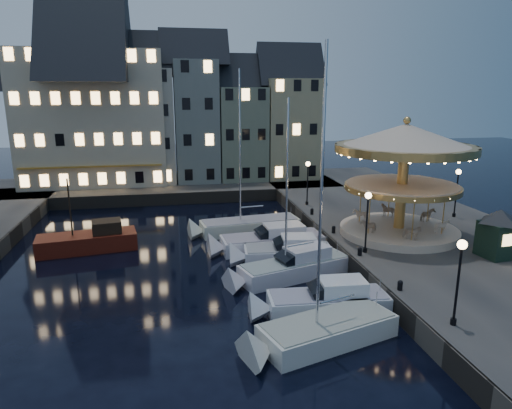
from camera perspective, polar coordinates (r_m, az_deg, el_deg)
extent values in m
plane|color=black|center=(29.40, 0.99, -9.92)|extent=(160.00, 160.00, 0.00)
cube|color=#474442|center=(39.36, 19.55, -3.45)|extent=(16.00, 56.00, 1.30)
cube|color=#474442|center=(55.52, -13.07, 1.96)|extent=(44.00, 12.00, 1.30)
cube|color=#47423A|center=(36.08, 8.44, -4.33)|extent=(0.15, 44.00, 1.30)
cube|color=#47423A|center=(49.60, -11.01, 0.65)|extent=(48.00, 0.15, 1.30)
cylinder|color=black|center=(23.87, 23.44, -13.28)|extent=(0.28, 0.28, 0.30)
cylinder|color=black|center=(23.15, 23.86, -9.41)|extent=(0.12, 0.12, 3.80)
sphere|color=#FFD18C|center=(22.46, 24.38, -4.59)|extent=(0.44, 0.44, 0.44)
cylinder|color=black|center=(31.87, 13.47, -5.57)|extent=(0.28, 0.28, 0.30)
cylinder|color=black|center=(31.33, 13.65, -2.55)|extent=(0.12, 0.12, 3.80)
sphere|color=#FFD18C|center=(30.82, 13.87, 1.10)|extent=(0.44, 0.44, 0.44)
cylinder|color=black|center=(43.99, 6.38, 0.18)|extent=(0.28, 0.28, 0.30)
cylinder|color=black|center=(43.60, 6.44, 2.41)|extent=(0.12, 0.12, 3.80)
sphere|color=#FFD18C|center=(43.24, 6.52, 5.07)|extent=(0.44, 0.44, 0.44)
cylinder|color=black|center=(43.13, 23.50, -1.21)|extent=(0.28, 0.28, 0.30)
cylinder|color=black|center=(42.74, 23.73, 1.06)|extent=(0.12, 0.12, 3.80)
sphere|color=#FFD18C|center=(42.37, 24.00, 3.76)|extent=(0.44, 0.44, 0.44)
cylinder|color=black|center=(26.61, 17.55, -9.75)|extent=(0.28, 0.28, 0.40)
sphere|color=black|center=(26.53, 17.59, -9.31)|extent=(0.30, 0.30, 0.30)
cylinder|color=black|center=(31.19, 12.83, -5.87)|extent=(0.28, 0.28, 0.40)
sphere|color=black|center=(31.11, 12.86, -5.49)|extent=(0.30, 0.30, 0.30)
cylinder|color=black|center=(35.57, 9.67, -3.21)|extent=(0.28, 0.28, 0.40)
sphere|color=black|center=(35.51, 9.68, -2.87)|extent=(0.30, 0.30, 0.30)
cylinder|color=black|center=(40.57, 7.01, -0.96)|extent=(0.28, 0.28, 0.40)
sphere|color=black|center=(40.51, 7.02, -0.66)|extent=(0.30, 0.30, 0.30)
cube|color=gray|center=(58.25, -24.81, 7.72)|extent=(5.00, 8.00, 11.00)
cube|color=gray|center=(57.14, -19.51, 8.62)|extent=(5.60, 8.00, 12.00)
cube|color=#A89F8E|center=(56.50, -13.40, 9.49)|extent=(6.20, 8.00, 13.00)
cube|color=slate|center=(56.50, -7.51, 10.26)|extent=(5.00, 8.00, 14.00)
cube|color=slate|center=(57.19, -1.94, 8.90)|extent=(5.60, 8.00, 11.00)
cube|color=tan|center=(58.37, 4.02, 9.47)|extent=(6.20, 8.00, 12.00)
cube|color=beige|center=(57.03, -19.58, 10.12)|extent=(16.00, 9.00, 15.00)
cube|color=silver|center=(23.43, 8.94, -15.52)|extent=(7.24, 4.49, 1.30)
cube|color=gray|center=(23.10, 9.01, -14.07)|extent=(6.85, 4.19, 0.10)
cylinder|color=silver|center=(20.60, 8.12, 0.10)|extent=(0.14, 0.14, 11.85)
cube|color=silver|center=(25.99, 8.95, -12.37)|extent=(6.67, 2.58, 1.30)
cube|color=gray|center=(25.70, 9.01, -11.03)|extent=(6.33, 2.39, 0.10)
cube|color=silver|center=(25.75, 10.75, -10.02)|extent=(2.58, 1.79, 0.80)
cube|color=black|center=(25.43, 7.88, -10.45)|extent=(1.21, 1.59, 0.91)
cube|color=silver|center=(30.41, 4.93, -8.20)|extent=(7.87, 4.34, 1.30)
cube|color=gray|center=(30.16, 4.95, -7.02)|extent=(7.45, 4.06, 0.10)
cube|color=silver|center=(30.48, 6.41, -5.97)|extent=(3.23, 2.43, 0.80)
cube|color=black|center=(29.74, 3.98, -6.64)|extent=(1.66, 1.86, 0.98)
cylinder|color=silver|center=(28.34, 3.88, 2.29)|extent=(0.14, 0.14, 10.16)
cube|color=silver|center=(32.83, 4.00, -6.47)|extent=(6.41, 3.05, 1.30)
cube|color=gray|center=(32.60, 4.02, -5.36)|extent=(6.09, 2.83, 0.10)
cube|color=silver|center=(32.57, 5.33, -4.61)|extent=(2.54, 2.03, 0.80)
cube|color=black|center=(32.43, 3.16, -4.84)|extent=(1.25, 1.77, 0.89)
cube|color=silver|center=(35.30, 2.03, -4.94)|extent=(7.93, 3.10, 1.30)
cube|color=gray|center=(35.09, 2.04, -3.91)|extent=(7.53, 2.86, 0.10)
cube|color=silver|center=(35.23, 3.50, -3.12)|extent=(3.08, 2.13, 0.80)
cube|color=black|center=(34.83, 1.06, -3.47)|extent=(1.41, 1.90, 0.99)
cube|color=silver|center=(39.56, -0.76, -2.82)|extent=(8.68, 3.48, 1.30)
cube|color=gray|center=(39.37, -0.76, -1.89)|extent=(8.24, 3.23, 0.10)
cylinder|color=silver|center=(37.97, -2.02, 6.25)|extent=(0.14, 0.14, 11.37)
cube|color=#57160C|center=(37.39, -20.31, -4.59)|extent=(7.55, 3.57, 1.50)
cube|color=black|center=(37.02, -18.15, -2.64)|extent=(2.36, 2.04, 0.97)
cylinder|color=black|center=(36.64, -22.26, -0.33)|extent=(0.12, 0.12, 4.35)
cylinder|color=beige|center=(36.41, 17.37, -3.14)|extent=(8.78, 8.78, 0.55)
cylinder|color=tan|center=(35.54, 17.80, 2.53)|extent=(0.77, 0.77, 6.80)
cylinder|color=beige|center=(35.56, 17.79, 2.36)|extent=(8.12, 8.12, 0.20)
cylinder|color=tan|center=(35.60, 17.76, 2.05)|extent=(8.43, 8.43, 0.38)
cone|color=beige|center=(35.05, 18.23, 8.16)|extent=(10.10, 10.10, 1.76)
cylinder|color=tan|center=(35.14, 18.12, 6.65)|extent=(10.10, 10.10, 0.55)
sphere|color=tan|center=(34.96, 18.37, 9.95)|extent=(0.55, 0.55, 0.55)
imported|color=beige|center=(38.38, 20.71, -1.27)|extent=(1.83, 1.33, 1.10)
cube|color=black|center=(33.83, 27.94, -3.89)|extent=(2.17, 2.17, 2.34)
pyramid|color=black|center=(33.32, 28.34, -0.54)|extent=(3.12, 3.12, 0.88)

